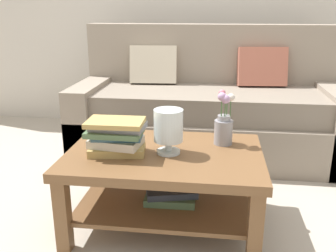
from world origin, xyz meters
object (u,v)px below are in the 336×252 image
flower_pitcher (224,124)px  couch (208,111)px  book_stack_main (116,136)px  coffee_table (165,173)px  glass_hurricane_vase (168,127)px

flower_pitcher → couch: bearing=96.2°
book_stack_main → coffee_table: bearing=13.4°
couch → book_stack_main: (-0.46, -1.25, 0.18)m
couch → book_stack_main: bearing=-110.0°
book_stack_main → couch: bearing=70.0°
glass_hurricane_vase → flower_pitcher: flower_pitcher is taller
couch → coffee_table: size_ratio=2.04×
couch → glass_hurricane_vase: size_ratio=8.95×
coffee_table → glass_hurricane_vase: (0.02, -0.01, 0.27)m
couch → glass_hurricane_vase: (-0.18, -1.20, 0.23)m
book_stack_main → flower_pitcher: size_ratio=0.98×
book_stack_main → flower_pitcher: flower_pitcher is taller
coffee_table → glass_hurricane_vase: glass_hurricane_vase is taller
coffee_table → flower_pitcher: flower_pitcher is taller
couch → flower_pitcher: couch is taller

